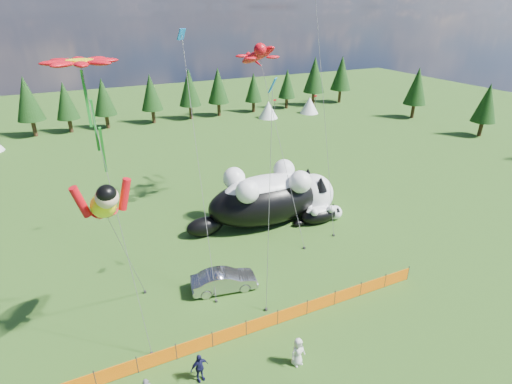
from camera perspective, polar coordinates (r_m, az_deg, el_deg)
ground at (r=26.38m, az=-2.08°, el=-14.95°), size 160.00×160.00×0.00m
safety_fence at (r=24.00m, az=0.88°, el=-18.20°), size 22.06×0.06×1.10m
tree_line at (r=65.46m, az=-18.23°, el=12.35°), size 90.00×4.00×8.00m
festival_tents at (r=63.55m, az=-7.29°, el=10.61°), size 50.00×3.20×2.80m
cat_large at (r=33.84m, az=2.24°, el=-0.65°), size 13.43×4.93×4.85m
cat_small at (r=34.76m, az=9.28°, el=-3.05°), size 4.63×1.78×1.67m
car at (r=26.72m, az=-4.59°, el=-12.49°), size 4.47×2.19×1.41m
spectator_c at (r=21.59m, az=-8.09°, el=-23.58°), size 1.03×0.65×1.63m
spectator_e at (r=22.16m, az=6.00°, el=-21.75°), size 0.87×0.61×1.67m
superhero_kite at (r=20.64m, az=-20.90°, el=-1.77°), size 4.11×5.47×10.40m
gecko_kite at (r=34.94m, az=0.22°, el=18.95°), size 4.40×13.02×16.17m
flower_kite at (r=19.12m, az=-23.78°, el=16.12°), size 3.26×4.12×15.04m
diamond_kite_a at (r=26.95m, az=-10.33°, el=19.47°), size 1.54×7.62×16.85m
diamond_kite_c at (r=21.64m, az=2.35°, el=13.66°), size 1.61×2.43×13.98m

